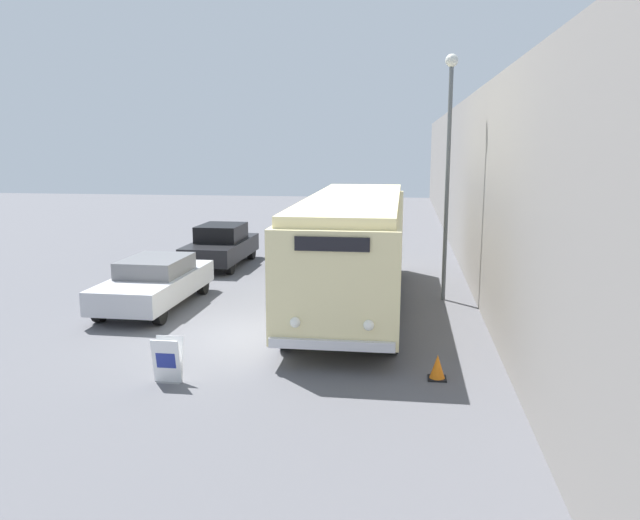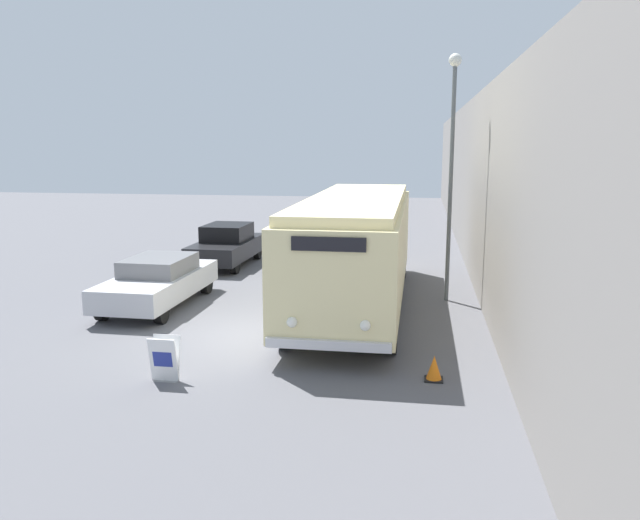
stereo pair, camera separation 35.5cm
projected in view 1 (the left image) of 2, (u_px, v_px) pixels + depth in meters
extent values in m
plane|color=#56565B|center=(245.00, 336.00, 14.98)|extent=(80.00, 80.00, 0.00)
cube|color=gray|center=(466.00, 183.00, 23.36)|extent=(0.30, 60.00, 6.18)
cylinder|color=black|center=(287.00, 327.00, 14.02)|extent=(0.28, 0.96, 0.96)
cylinder|color=black|center=(392.00, 332.00, 13.71)|extent=(0.28, 0.96, 0.96)
cylinder|color=black|center=(329.00, 262.00, 21.76)|extent=(0.28, 0.96, 0.96)
cylinder|color=black|center=(397.00, 264.00, 21.45)|extent=(0.28, 0.96, 0.96)
cube|color=beige|center=(354.00, 247.00, 17.52)|extent=(2.68, 10.75, 2.40)
cube|color=#F8E8A7|center=(354.00, 200.00, 17.28)|extent=(2.46, 10.32, 0.24)
cube|color=silver|center=(331.00, 345.00, 12.42)|extent=(2.54, 0.12, 0.20)
sphere|color=white|center=(295.00, 322.00, 12.47)|extent=(0.22, 0.22, 0.22)
sphere|color=white|center=(369.00, 325.00, 12.28)|extent=(0.22, 0.22, 0.22)
cube|color=black|center=(332.00, 244.00, 12.09)|extent=(1.47, 0.06, 0.28)
cube|color=gray|center=(169.00, 382.00, 12.09)|extent=(0.49, 0.20, 0.01)
cube|color=white|center=(166.00, 361.00, 11.93)|extent=(0.55, 0.18, 0.89)
cube|color=white|center=(169.00, 359.00, 12.09)|extent=(0.55, 0.18, 0.89)
cube|color=navy|center=(166.00, 361.00, 11.91)|extent=(0.38, 0.06, 0.31)
cylinder|color=#595E60|center=(447.00, 186.00, 17.87)|extent=(0.12, 0.12, 6.71)
sphere|color=silver|center=(452.00, 60.00, 17.23)|extent=(0.36, 0.36, 0.36)
cylinder|color=black|center=(99.00, 310.00, 16.12)|extent=(0.22, 0.62, 0.62)
cylinder|color=black|center=(159.00, 313.00, 15.88)|extent=(0.22, 0.62, 0.62)
cylinder|color=black|center=(152.00, 282.00, 19.35)|extent=(0.22, 0.62, 0.62)
cylinder|color=black|center=(203.00, 284.00, 19.11)|extent=(0.22, 0.62, 0.62)
cube|color=#B7B7BC|center=(155.00, 285.00, 17.56)|extent=(1.97, 4.75, 0.62)
cube|color=slate|center=(156.00, 266.00, 17.57)|extent=(1.64, 2.15, 0.46)
cylinder|color=black|center=(187.00, 264.00, 22.23)|extent=(0.22, 0.63, 0.63)
cylinder|color=black|center=(230.00, 266.00, 21.99)|extent=(0.22, 0.63, 0.63)
cylinder|color=black|center=(214.00, 250.00, 25.09)|extent=(0.22, 0.63, 0.63)
cylinder|color=black|center=(251.00, 251.00, 24.85)|extent=(0.22, 0.63, 0.63)
cube|color=black|center=(221.00, 249.00, 23.48)|extent=(1.90, 4.38, 0.64)
cube|color=black|center=(221.00, 232.00, 23.47)|extent=(1.59, 1.98, 0.59)
cube|color=black|center=(437.00, 378.00, 12.23)|extent=(0.36, 0.36, 0.03)
cone|color=orange|center=(437.00, 366.00, 12.19)|extent=(0.30, 0.30, 0.47)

